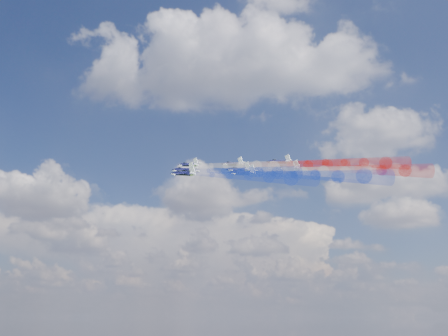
# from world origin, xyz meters

# --- Properties ---
(jet_lead) EXTENTS (15.24, 14.94, 8.29)m
(jet_lead) POSITION_xyz_m (-28.44, 13.64, 148.58)
(jet_lead) COLOR black
(trail_lead) EXTENTS (35.43, 27.90, 14.01)m
(trail_lead) POSITION_xyz_m (-7.76, -1.10, 142.82)
(trail_lead) COLOR white
(jet_inner_left) EXTENTS (15.24, 14.94, 8.29)m
(jet_inner_left) POSITION_xyz_m (-26.25, -1.42, 142.29)
(jet_inner_left) COLOR black
(trail_inner_left) EXTENTS (35.43, 27.90, 14.01)m
(trail_inner_left) POSITION_xyz_m (-5.58, -16.16, 136.54)
(trail_inner_left) COLOR blue
(jet_inner_right) EXTENTS (15.24, 14.94, 8.29)m
(jet_inner_right) POSITION_xyz_m (-12.71, 14.37, 148.30)
(jet_inner_right) COLOR black
(trail_inner_right) EXTENTS (35.43, 27.90, 14.01)m
(trail_inner_right) POSITION_xyz_m (7.96, -0.37, 142.55)
(trail_inner_right) COLOR red
(jet_outer_left) EXTENTS (15.24, 14.94, 8.29)m
(jet_outer_left) POSITION_xyz_m (-22.17, -16.98, 136.53)
(jet_outer_left) COLOR black
(trail_outer_left) EXTENTS (35.43, 27.90, 14.01)m
(trail_outer_left) POSITION_xyz_m (-1.50, -31.72, 130.78)
(trail_outer_left) COLOR blue
(jet_center_third) EXTENTS (15.24, 14.94, 8.29)m
(jet_center_third) POSITION_xyz_m (-8.54, 0.18, 141.97)
(jet_center_third) COLOR black
(trail_center_third) EXTENTS (35.43, 27.90, 14.01)m
(trail_center_third) POSITION_xyz_m (12.14, -14.56, 136.22)
(trail_center_third) COLOR white
(jet_outer_right) EXTENTS (15.24, 14.94, 8.29)m
(jet_outer_right) POSITION_xyz_m (3.72, 12.77, 147.77)
(jet_outer_right) COLOR black
(trail_outer_right) EXTENTS (35.43, 27.90, 14.01)m
(trail_outer_right) POSITION_xyz_m (24.39, -1.97, 142.02)
(trail_outer_right) COLOR red
(jet_rear_left) EXTENTS (15.24, 14.94, 8.29)m
(jet_rear_left) POSITION_xyz_m (-5.47, -13.85, 136.79)
(jet_rear_left) COLOR black
(trail_rear_left) EXTENTS (35.43, 27.90, 14.01)m
(trail_rear_left) POSITION_xyz_m (15.21, -28.59, 131.03)
(trail_rear_left) COLOR blue
(jet_rear_right) EXTENTS (15.24, 14.94, 8.29)m
(jet_rear_right) POSITION_xyz_m (6.70, 0.69, 141.91)
(jet_rear_right) COLOR black
(trail_rear_right) EXTENTS (35.43, 27.90, 14.01)m
(trail_rear_right) POSITION_xyz_m (27.37, -14.06, 136.16)
(trail_rear_right) COLOR red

